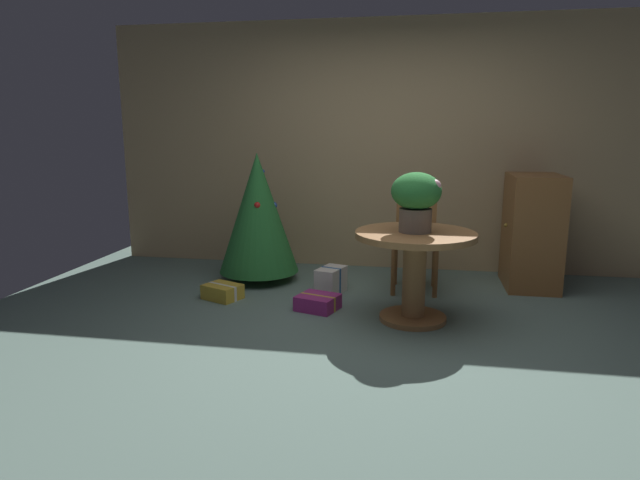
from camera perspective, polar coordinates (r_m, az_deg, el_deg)
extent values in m
plane|color=slate|center=(4.02, 4.79, -10.32)|extent=(6.60, 6.60, 0.00)
cube|color=tan|center=(5.93, 7.04, 9.58)|extent=(6.00, 0.10, 2.60)
cylinder|color=#9E6B3D|center=(4.45, 9.60, -7.96)|extent=(0.53, 0.53, 0.04)
cylinder|color=#9E6B3D|center=(4.36, 9.75, -3.83)|extent=(0.18, 0.18, 0.63)
cylinder|color=#9E6B3D|center=(4.28, 9.90, 0.52)|extent=(0.93, 0.93, 0.05)
cylinder|color=#665B51|center=(4.26, 9.87, 2.04)|extent=(0.25, 0.25, 0.18)
ellipsoid|color=#287533|center=(4.23, 9.97, 5.03)|extent=(0.38, 0.38, 0.29)
sphere|color=#E5A8B2|center=(4.32, 10.86, 5.02)|extent=(0.08, 0.08, 0.08)
sphere|color=#E5A8B2|center=(4.18, 11.86, 5.57)|extent=(0.09, 0.09, 0.09)
sphere|color=#E5A8B2|center=(4.21, 11.30, 5.12)|extent=(0.06, 0.06, 0.06)
sphere|color=#E5A8B2|center=(4.37, 9.77, 5.56)|extent=(0.05, 0.05, 0.05)
cylinder|color=brown|center=(5.01, 11.90, -3.37)|extent=(0.04, 0.04, 0.46)
cylinder|color=brown|center=(5.01, 7.63, -3.22)|extent=(0.04, 0.04, 0.46)
cylinder|color=brown|center=(5.36, 11.80, -2.37)|extent=(0.04, 0.04, 0.46)
cylinder|color=brown|center=(5.36, 7.82, -2.23)|extent=(0.04, 0.04, 0.46)
cube|color=brown|center=(5.12, 9.88, -0.04)|extent=(0.42, 0.41, 0.05)
cube|color=brown|center=(5.26, 9.99, 2.95)|extent=(0.37, 0.05, 0.44)
cylinder|color=brown|center=(5.54, -6.30, -3.66)|extent=(0.10, 0.10, 0.10)
cone|color=#287533|center=(5.41, -6.45, 2.82)|extent=(0.78, 0.78, 1.17)
sphere|color=red|center=(5.49, -7.11, 5.06)|extent=(0.07, 0.07, 0.07)
sphere|color=#2D51A8|center=(5.37, -5.99, 7.10)|extent=(0.04, 0.04, 0.04)
sphere|color=#2D51A8|center=(5.40, -4.83, 3.61)|extent=(0.07, 0.07, 0.07)
sphere|color=red|center=(5.25, -6.54, 3.62)|extent=(0.06, 0.06, 0.06)
cube|color=gold|center=(4.98, -10.09, -5.31)|extent=(0.38, 0.35, 0.13)
cube|color=silver|center=(4.98, -10.09, -5.31)|extent=(0.30, 0.15, 0.13)
cube|color=silver|center=(5.06, 1.14, -4.22)|extent=(0.28, 0.36, 0.24)
cube|color=#1E569E|center=(5.06, 1.14, -4.22)|extent=(0.19, 0.09, 0.24)
cube|color=#9E287A|center=(4.63, -0.23, -6.50)|extent=(0.39, 0.37, 0.12)
cube|color=gold|center=(4.63, -0.23, -6.50)|extent=(0.31, 0.13, 0.12)
cube|color=brown|center=(5.56, 21.18, 0.83)|extent=(0.47, 0.68, 1.07)
sphere|color=#B29338|center=(5.51, 18.74, 1.47)|extent=(0.04, 0.04, 0.04)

